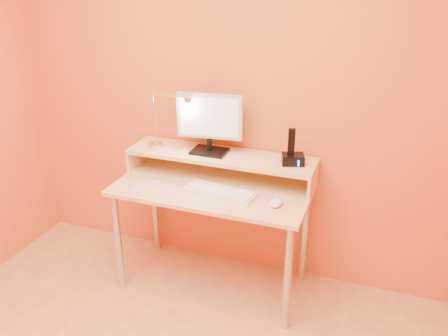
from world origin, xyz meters
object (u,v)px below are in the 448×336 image
at_px(mouse, 276,202).
at_px(monitor_panel, 210,116).
at_px(phone_dock, 293,159).
at_px(remote_control, 145,187).
at_px(lamp_base, 156,145).
at_px(keyboard, 220,192).

bearing_deg(mouse, monitor_panel, 153.07).
bearing_deg(monitor_panel, phone_dock, -7.71).
distance_m(monitor_panel, mouse, 0.68).
distance_m(monitor_panel, remote_control, 0.59).
relative_size(lamp_base, mouse, 0.87).
relative_size(lamp_base, keyboard, 0.23).
distance_m(monitor_panel, lamp_base, 0.43).
height_order(phone_dock, keyboard, phone_dock).
xyz_separation_m(keyboard, mouse, (0.35, -0.03, 0.01)).
distance_m(lamp_base, remote_control, 0.34).
bearing_deg(lamp_base, remote_control, -76.40).
bearing_deg(phone_dock, mouse, -115.00).
distance_m(phone_dock, keyboard, 0.48).
bearing_deg(remote_control, mouse, 28.26).
bearing_deg(lamp_base, phone_dock, 1.91).
distance_m(phone_dock, mouse, 0.31).
bearing_deg(remote_control, phone_dock, 44.52).
bearing_deg(remote_control, lamp_base, 127.42).
height_order(monitor_panel, mouse, monitor_panel).
bearing_deg(keyboard, mouse, 2.94).
distance_m(monitor_panel, keyboard, 0.48).
height_order(lamp_base, mouse, lamp_base).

